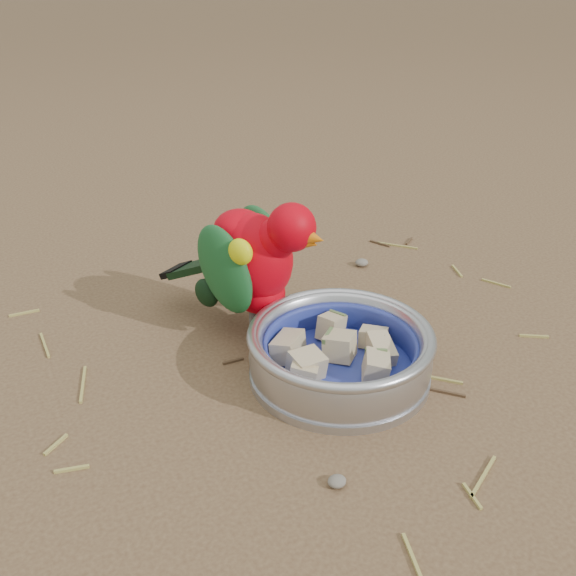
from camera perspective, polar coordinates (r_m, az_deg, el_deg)
name	(u,v)px	position (r m, az deg, el deg)	size (l,w,h in m)	color
ground	(286,456)	(0.65, -0.14, -14.75)	(60.00, 60.00, 0.00)	brown
food_bowl	(339,370)	(0.75, 4.58, -7.31)	(0.21, 0.21, 0.02)	#B2B2BA
bowl_wall	(340,348)	(0.73, 4.67, -5.38)	(0.21, 0.21, 0.04)	#B2B2BA
fruit_wedges	(340,354)	(0.73, 4.65, -5.84)	(0.12, 0.12, 0.03)	tan
lory_parrot	(254,269)	(0.79, -3.01, 1.66)	(0.11, 0.22, 0.18)	#C3000D
ground_debris	(225,410)	(0.70, -5.60, -10.72)	(0.90, 0.80, 0.01)	#A5984C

